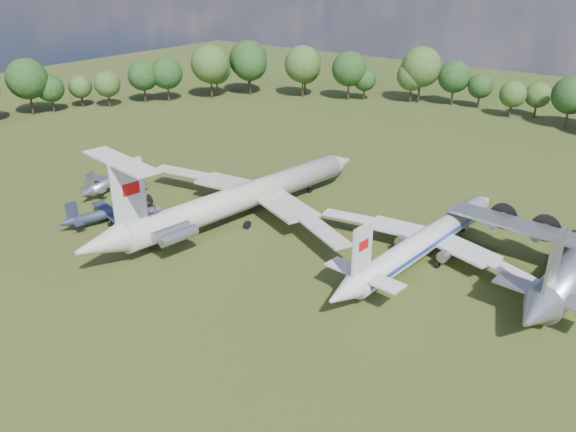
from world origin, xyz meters
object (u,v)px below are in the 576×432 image
Objects in this scene: tu104_jet at (425,244)px; person_on_il62 at (154,208)px; small_prop_northwest at (113,183)px; small_prop_west at (108,216)px; il62_airliner at (244,202)px.

tu104_jet is 35.11m from person_on_il62.
small_prop_west is at bearing -55.51° from small_prop_northwest.
il62_airliner is at bearing 57.35° from small_prop_west.
tu104_jet is at bearing 17.81° from il62_airliner.
tu104_jet reaches higher than small_prop_northwest.
il62_airliner is at bearing -165.26° from tu104_jet.
person_on_il62 reaches higher than small_prop_northwest.
il62_airliner is 3.55× the size of small_prop_west.
small_prop_northwest is at bearing -3.17° from person_on_il62.
small_prop_west is 0.93× the size of small_prop_northwest.
small_prop_west is 13.44m from small_prop_northwest.
person_on_il62 reaches higher than tu104_jet.
person_on_il62 reaches higher than il62_airliner.
small_prop_northwest reaches higher than small_prop_west.
il62_airliner is 1.30× the size of tu104_jet.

